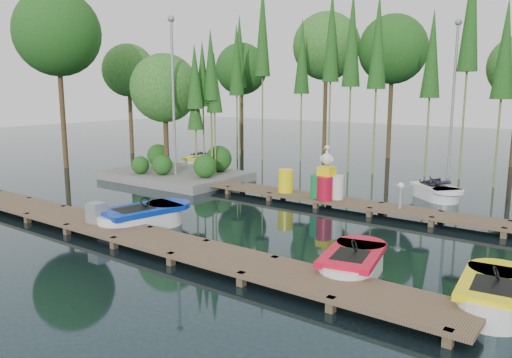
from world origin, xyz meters
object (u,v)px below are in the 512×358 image
Objects in this scene: drum_cluster at (326,183)px; boat_yellow_far at (205,163)px; boat_blue at (143,218)px; utility_cabinet at (96,213)px; island at (174,110)px; yellow_barrel at (286,181)px; boat_red at (353,264)px.

boat_yellow_far is at bearing 157.31° from drum_cluster.
boat_blue is 5.41× the size of utility_cabinet.
island is at bearing -49.88° from boat_yellow_far.
boat_yellow_far is 3.19× the size of yellow_barrel.
island is 7.81× the size of yellow_barrel.
boat_red is (6.86, 0.22, -0.04)m from boat_blue.
yellow_barrel is at bearing -3.34° from boat_yellow_far.
boat_red is 7.65m from utility_cabinet.
boat_red is at bearing 10.46° from utility_cabinet.
yellow_barrel is at bearing 175.22° from drum_cluster.
island is at bearing 140.56° from boat_red.
yellow_barrel is (7.64, -3.80, 0.45)m from boat_yellow_far.
boat_blue is at bearing 170.03° from boat_red.
drum_cluster is at bearing 112.31° from boat_red.
boat_yellow_far reaches higher than utility_cabinet.
utility_cabinet is (5.62, -10.80, 0.31)m from boat_yellow_far.
boat_red is 1.01× the size of boat_yellow_far.
yellow_barrel is at bearing -6.71° from island.
drum_cluster reaches higher than boat_red.
boat_yellow_far is at bearing 132.61° from boat_red.
yellow_barrel reaches higher than boat_red.
utility_cabinet is (-7.52, -1.39, 0.35)m from boat_red.
boat_yellow_far is 10.25m from drum_cluster.
boat_yellow_far is at bearing 134.36° from boat_blue.
island is 9.46m from utility_cabinet.
boat_red is at bearing -55.90° from drum_cluster.
boat_yellow_far is 8.54m from yellow_barrel.
boat_red is at bearing -27.65° from island.
island is 4.28m from boat_yellow_far.
boat_blue is 1.68× the size of drum_cluster.
boat_red is 1.45× the size of drum_cluster.
boat_yellow_far is at bearing 107.02° from island.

